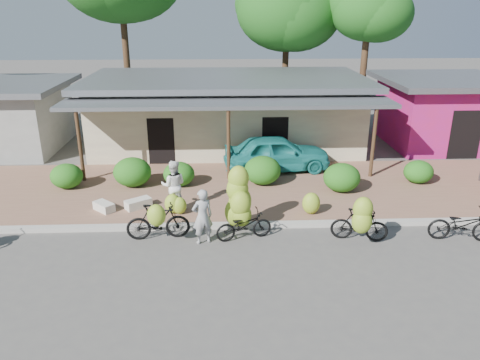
% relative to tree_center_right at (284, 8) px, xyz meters
% --- Properties ---
extents(ground, '(100.00, 100.00, 0.00)m').
position_rel_tree_center_right_xyz_m(ground, '(-3.31, -16.61, -6.32)').
color(ground, '#4F4C49').
rests_on(ground, ground).
extents(sidewalk, '(60.00, 6.00, 0.12)m').
position_rel_tree_center_right_xyz_m(sidewalk, '(-3.31, -11.61, -6.26)').
color(sidewalk, '#896049').
rests_on(sidewalk, ground).
extents(curb, '(60.00, 0.25, 0.15)m').
position_rel_tree_center_right_xyz_m(curb, '(-3.31, -14.61, -6.25)').
color(curb, '#A8A399').
rests_on(curb, ground).
extents(shop_main, '(13.00, 8.50, 3.35)m').
position_rel_tree_center_right_xyz_m(shop_main, '(-3.31, -5.68, -4.60)').
color(shop_main, beige).
rests_on(shop_main, ground).
extents(shop_pink, '(6.00, 6.00, 3.25)m').
position_rel_tree_center_right_xyz_m(shop_pink, '(7.19, -5.62, -4.65)').
color(shop_pink, '#B81C56').
rests_on(shop_pink, ground).
extents(tree_center_right, '(5.74, 5.66, 8.48)m').
position_rel_tree_center_right_xyz_m(tree_center_right, '(0.00, 0.00, 0.00)').
color(tree_center_right, '#442D1B').
rests_on(tree_center_right, ground).
extents(tree_near_right, '(4.23, 4.03, 7.93)m').
position_rel_tree_center_right_xyz_m(tree_near_right, '(4.00, -2.00, 0.02)').
color(tree_near_right, '#442D1B').
rests_on(tree_near_right, ground).
extents(hedge_0, '(1.18, 1.06, 0.92)m').
position_rel_tree_center_right_xyz_m(hedge_0, '(-9.30, -11.28, -5.74)').
color(hedge_0, '#1B6015').
rests_on(hedge_0, sidewalk).
extents(hedge_1, '(1.40, 1.26, 1.09)m').
position_rel_tree_center_right_xyz_m(hedge_1, '(-6.91, -11.17, -5.65)').
color(hedge_1, '#1B6015').
rests_on(hedge_1, sidewalk).
extents(hedge_2, '(1.17, 1.05, 0.91)m').
position_rel_tree_center_right_xyz_m(hedge_2, '(-5.18, -11.21, -5.75)').
color(hedge_2, '#1B6015').
rests_on(hedge_2, sidewalk).
extents(hedge_3, '(1.38, 1.24, 1.08)m').
position_rel_tree_center_right_xyz_m(hedge_3, '(-2.05, -11.17, -5.66)').
color(hedge_3, '#1B6015').
rests_on(hedge_3, sidewalk).
extents(hedge_4, '(1.33, 1.20, 1.04)m').
position_rel_tree_center_right_xyz_m(hedge_4, '(0.75, -12.02, -5.68)').
color(hedge_4, '#1B6015').
rests_on(hedge_4, sidewalk).
extents(hedge_5, '(1.11, 1.00, 0.87)m').
position_rel_tree_center_right_xyz_m(hedge_5, '(3.87, -11.29, -5.77)').
color(hedge_5, '#1B6015').
rests_on(hedge_5, sidewalk).
extents(bike_left, '(1.89, 1.22, 1.38)m').
position_rel_tree_center_right_xyz_m(bike_left, '(-5.46, -15.32, -5.71)').
color(bike_left, black).
rests_on(bike_left, ground).
extents(bike_center, '(1.77, 1.33, 2.10)m').
position_rel_tree_center_right_xyz_m(bike_center, '(-3.05, -15.07, -5.47)').
color(bike_center, black).
rests_on(bike_center, ground).
extents(bike_right, '(1.71, 1.29, 1.61)m').
position_rel_tree_center_right_xyz_m(bike_right, '(0.34, -15.78, -5.63)').
color(bike_right, black).
rests_on(bike_right, ground).
extents(bike_far_right, '(1.97, 0.94, 1.00)m').
position_rel_tree_center_right_xyz_m(bike_far_right, '(3.37, -15.70, -5.82)').
color(bike_far_right, black).
rests_on(bike_far_right, ground).
extents(loose_banana_a, '(0.46, 0.39, 0.57)m').
position_rel_tree_center_right_xyz_m(loose_banana_a, '(-4.97, -13.76, -5.91)').
color(loose_banana_a, '#95B42D').
rests_on(loose_banana_a, sidewalk).
extents(loose_banana_b, '(0.53, 0.45, 0.66)m').
position_rel_tree_center_right_xyz_m(loose_banana_b, '(-5.19, -13.70, -5.87)').
color(loose_banana_b, '#95B42D').
rests_on(loose_banana_b, sidewalk).
extents(loose_banana_c, '(0.58, 0.49, 0.72)m').
position_rel_tree_center_right_xyz_m(loose_banana_c, '(-0.72, -13.93, -5.84)').
color(loose_banana_c, '#95B42D').
rests_on(loose_banana_c, sidewalk).
extents(sack_near, '(0.92, 0.82, 0.30)m').
position_rel_tree_center_right_xyz_m(sack_near, '(-6.39, -13.22, -6.05)').
color(sack_near, silver).
rests_on(sack_near, sidewalk).
extents(sack_far, '(0.81, 0.79, 0.28)m').
position_rel_tree_center_right_xyz_m(sack_far, '(-7.48, -13.41, -6.06)').
color(sack_far, silver).
rests_on(sack_far, sidewalk).
extents(vendor, '(0.71, 0.58, 1.67)m').
position_rel_tree_center_right_xyz_m(vendor, '(-4.16, -15.55, -5.49)').
color(vendor, '#959595').
rests_on(vendor, ground).
extents(bystander, '(0.82, 0.64, 1.69)m').
position_rel_tree_center_right_xyz_m(bystander, '(-5.16, -13.39, -5.35)').
color(bystander, white).
rests_on(bystander, sidewalk).
extents(teal_van, '(4.44, 2.19, 1.45)m').
position_rel_tree_center_right_xyz_m(teal_van, '(-1.33, -9.61, -5.47)').
color(teal_van, '#1C807D').
rests_on(teal_van, sidewalk).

